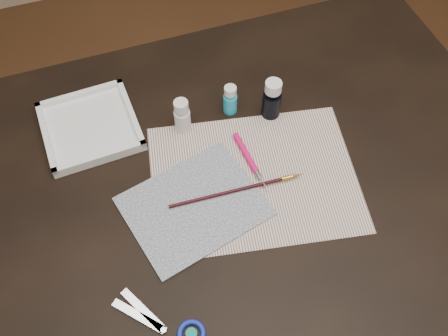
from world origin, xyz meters
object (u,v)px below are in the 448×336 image
object	(u,v)px
paper	(254,178)
scissors	(153,328)
paint_bottle_navy	(272,99)
palette_tray	(90,126)
canvas	(194,206)
paint_bottle_cyan	(230,99)
paint_bottle_white	(182,116)

from	to	relation	value
paper	scissors	size ratio (longest dim) A/B	2.20
paper	paint_bottle_navy	world-z (taller)	paint_bottle_navy
palette_tray	paint_bottle_navy	bearing A→B (deg)	-12.84
canvas	paint_bottle_cyan	world-z (taller)	paint_bottle_cyan
paint_bottle_navy	palette_tray	bearing A→B (deg)	167.16
paint_bottle_cyan	paint_bottle_navy	distance (m)	0.09
canvas	paint_bottle_navy	world-z (taller)	paint_bottle_navy
paint_bottle_navy	paper	bearing A→B (deg)	-123.08
paint_bottle_cyan	palette_tray	distance (m)	0.31
paint_bottle_cyan	canvas	bearing A→B (deg)	-125.59
paper	canvas	xyz separation A→B (m)	(-0.14, -0.02, 0.00)
paper	canvas	size ratio (longest dim) A/B	1.62
paper	palette_tray	size ratio (longest dim) A/B	2.11
canvas	scissors	xyz separation A→B (m)	(-0.14, -0.21, 0.00)
scissors	canvas	bearing A→B (deg)	-76.02
scissors	palette_tray	distance (m)	0.47
paint_bottle_cyan	scissors	distance (m)	0.51
canvas	palette_tray	xyz separation A→B (m)	(-0.16, 0.26, 0.01)
paint_bottle_white	palette_tray	xyz separation A→B (m)	(-0.19, 0.06, -0.03)
scissors	paper	bearing A→B (deg)	-92.32
canvas	scissors	world-z (taller)	scissors
paper	scissors	xyz separation A→B (m)	(-0.28, -0.23, 0.00)
palette_tray	canvas	bearing A→B (deg)	-59.05
scissors	palette_tray	size ratio (longest dim) A/B	0.96
paper	paint_bottle_white	bearing A→B (deg)	120.08
scissors	palette_tray	bearing A→B (deg)	-39.97
canvas	paint_bottle_white	xyz separation A→B (m)	(0.04, 0.20, 0.04)
canvas	palette_tray	size ratio (longest dim) A/B	1.30
palette_tray	paint_bottle_white	bearing A→B (deg)	-18.27
paper	canvas	distance (m)	0.14
paper	paint_bottle_navy	bearing A→B (deg)	56.92
canvas	paint_bottle_cyan	xyz separation A→B (m)	(0.15, 0.21, 0.03)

